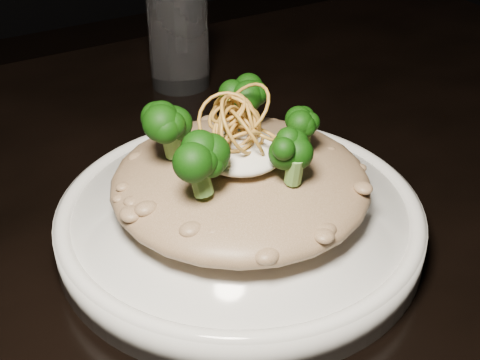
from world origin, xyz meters
name	(u,v)px	position (x,y,z in m)	size (l,w,h in m)	color
table	(255,273)	(0.00, 0.00, 0.67)	(1.10, 0.80, 0.75)	black
plate	(240,223)	(-0.04, -0.04, 0.76)	(0.28, 0.28, 0.03)	white
risotto	(241,182)	(-0.04, -0.04, 0.80)	(0.20, 0.20, 0.04)	brown
broccoli	(236,127)	(-0.04, -0.03, 0.85)	(0.14, 0.14, 0.05)	black
cheese	(241,152)	(-0.04, -0.04, 0.83)	(0.06, 0.06, 0.02)	silver
shallots	(241,118)	(-0.04, -0.04, 0.86)	(0.05, 0.05, 0.03)	olive
drinking_glass	(179,36)	(0.04, 0.24, 0.81)	(0.07, 0.07, 0.12)	white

